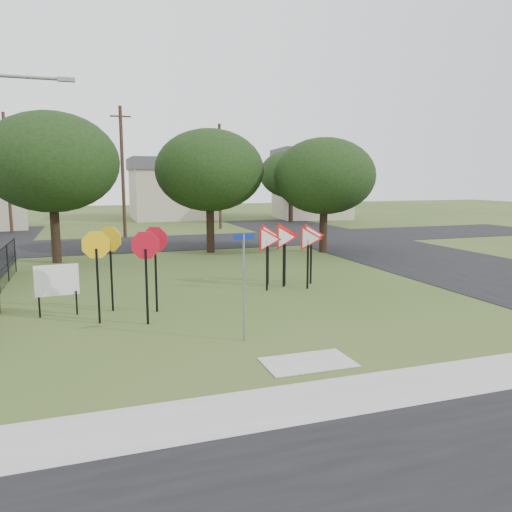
{
  "coord_description": "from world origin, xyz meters",
  "views": [
    {
      "loc": [
        -4.53,
        -12.09,
        4.06
      ],
      "look_at": [
        0.61,
        3.0,
        1.6
      ],
      "focal_mm": 35.0,
      "sensor_mm": 36.0,
      "label": 1
    }
  ],
  "objects": [
    {
      "name": "ground",
      "position": [
        0.0,
        0.0,
        0.0
      ],
      "size": [
        140.0,
        140.0,
        0.0
      ],
      "primitive_type": "plane",
      "color": "#364D1D"
    },
    {
      "name": "sidewalk",
      "position": [
        0.0,
        -4.2,
        0.01
      ],
      "size": [
        30.0,
        1.6,
        0.02
      ],
      "primitive_type": "cube",
      "color": "#9FA098",
      "rests_on": "ground"
    },
    {
      "name": "planting_strip",
      "position": [
        0.0,
        -5.4,
        0.01
      ],
      "size": [
        30.0,
        0.8,
        0.02
      ],
      "primitive_type": "cube",
      "color": "#364D1D",
      "rests_on": "ground"
    },
    {
      "name": "street_right",
      "position": [
        12.0,
        10.0,
        0.01
      ],
      "size": [
        8.0,
        50.0,
        0.02
      ],
      "primitive_type": "cube",
      "color": "black",
      "rests_on": "ground"
    },
    {
      "name": "street_far",
      "position": [
        0.0,
        20.0,
        0.01
      ],
      "size": [
        60.0,
        8.0,
        0.02
      ],
      "primitive_type": "cube",
      "color": "black",
      "rests_on": "ground"
    },
    {
      "name": "curb_pad",
      "position": [
        0.0,
        -2.4,
        0.01
      ],
      "size": [
        2.0,
        1.2,
        0.02
      ],
      "primitive_type": "cube",
      "color": "#9FA098",
      "rests_on": "ground"
    },
    {
      "name": "street_name_sign",
      "position": [
        -0.89,
        -0.45,
        1.58
      ],
      "size": [
        0.56,
        0.12,
        2.73
      ],
      "color": "gray",
      "rests_on": "ground"
    },
    {
      "name": "stop_sign_cluster",
      "position": [
        -3.46,
        2.74,
        1.96
      ],
      "size": [
        2.51,
        2.22,
        2.66
      ],
      "color": "black",
      "rests_on": "ground"
    },
    {
      "name": "yield_sign_cluster",
      "position": [
        2.65,
        5.33,
        1.79
      ],
      "size": [
        3.11,
        2.06,
        2.43
      ],
      "color": "black",
      "rests_on": "ground"
    },
    {
      "name": "info_board",
      "position": [
        -5.46,
        3.56,
        1.04
      ],
      "size": [
        1.25,
        0.13,
        1.56
      ],
      "color": "black",
      "rests_on": "ground"
    },
    {
      "name": "far_pole_a",
      "position": [
        -2.0,
        24.0,
        4.6
      ],
      "size": [
        1.4,
        0.24,
        9.0
      ],
      "color": "#412C1E",
      "rests_on": "ground"
    },
    {
      "name": "far_pole_b",
      "position": [
        6.0,
        28.0,
        4.35
      ],
      "size": [
        1.4,
        0.24,
        8.5
      ],
      "color": "#412C1E",
      "rests_on": "ground"
    },
    {
      "name": "far_pole_c",
      "position": [
        -10.0,
        30.0,
        4.6
      ],
      "size": [
        1.4,
        0.24,
        9.0
      ],
      "color": "#412C1E",
      "rests_on": "ground"
    },
    {
      "name": "house_mid",
      "position": [
        4.0,
        40.0,
        3.15
      ],
      "size": [
        8.4,
        8.4,
        6.2
      ],
      "color": "#BEB199",
      "rests_on": "ground"
    },
    {
      "name": "house_right",
      "position": [
        18.0,
        36.0,
        3.65
      ],
      "size": [
        8.3,
        8.3,
        7.2
      ],
      "color": "#BEB199",
      "rests_on": "ground"
    },
    {
      "name": "tree_near_left",
      "position": [
        -6.0,
        14.0,
        4.86
      ],
      "size": [
        6.4,
        6.4,
        7.27
      ],
      "color": "black",
      "rests_on": "ground"
    },
    {
      "name": "tree_near_mid",
      "position": [
        2.0,
        15.0,
        4.54
      ],
      "size": [
        6.0,
        6.0,
        6.8
      ],
      "color": "black",
      "rests_on": "ground"
    },
    {
      "name": "tree_near_right",
      "position": [
        8.0,
        13.0,
        4.22
      ],
      "size": [
        5.6,
        5.6,
        6.33
      ],
      "color": "black",
      "rests_on": "ground"
    },
    {
      "name": "tree_far_right",
      "position": [
        14.0,
        32.0,
        4.54
      ],
      "size": [
        6.0,
        6.0,
        6.8
      ],
      "color": "black",
      "rests_on": "ground"
    }
  ]
}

